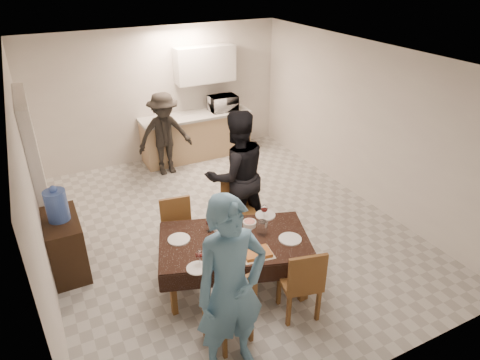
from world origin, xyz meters
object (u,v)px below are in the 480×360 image
(console, at_px, (66,245))
(water_pitcher, at_px, (262,228))
(water_jug, at_px, (57,206))
(microwave, at_px, (223,103))
(dining_table, at_px, (235,242))
(person_near, at_px, (231,290))
(person_far, at_px, (237,175))
(wine_bottle, at_px, (229,229))
(person_kitchen, at_px, (165,134))
(savoury_tart, at_px, (257,253))

(console, relative_size, water_pitcher, 4.62)
(water_jug, height_order, microwave, microwave)
(dining_table, height_order, console, console)
(person_near, bearing_deg, dining_table, 61.83)
(microwave, bearing_deg, person_far, 68.82)
(dining_table, xyz_separation_m, wine_bottle, (-0.05, 0.05, 0.17))
(water_jug, height_order, person_far, person_far)
(person_far, distance_m, person_kitchen, 2.44)
(person_far, bearing_deg, microwave, -109.45)
(savoury_tart, relative_size, person_kitchen, 0.23)
(wine_bottle, height_order, person_kitchen, person_kitchen)
(water_pitcher, distance_m, savoury_tart, 0.42)
(console, distance_m, wine_bottle, 2.20)
(dining_table, distance_m, person_far, 1.22)
(wine_bottle, relative_size, person_near, 0.14)
(water_jug, bearing_deg, console, 90.00)
(dining_table, xyz_separation_m, savoury_tart, (0.10, -0.38, 0.05))
(wine_bottle, relative_size, water_pitcher, 1.52)
(microwave, bearing_deg, dining_table, 67.02)
(wine_bottle, xyz_separation_m, person_near, (-0.50, -1.10, 0.14))
(wine_bottle, distance_m, microwave, 4.23)
(wine_bottle, xyz_separation_m, savoury_tart, (0.15, -0.43, -0.12))
(dining_table, bearing_deg, savoury_tart, -56.76)
(water_jug, height_order, savoury_tart, water_jug)
(console, xyz_separation_m, wine_bottle, (1.78, -1.21, 0.44))
(water_pitcher, bearing_deg, console, 148.98)
(savoury_tart, bearing_deg, console, 139.63)
(savoury_tart, bearing_deg, water_jug, 139.63)
(microwave, xyz_separation_m, person_kitchen, (-1.41, -0.45, -0.27))
(dining_table, height_order, person_near, person_near)
(wine_bottle, bearing_deg, person_far, 59.04)
(water_jug, distance_m, wine_bottle, 2.16)
(wine_bottle, xyz_separation_m, person_kitchen, (0.30, 3.41, -0.05))
(dining_table, relative_size, microwave, 3.64)
(water_jug, xyz_separation_m, person_near, (1.28, -2.31, -0.01))
(savoury_tart, xyz_separation_m, microwave, (1.56, 4.29, 0.34))
(wine_bottle, height_order, microwave, microwave)
(person_near, bearing_deg, savoury_tart, 45.35)
(water_pitcher, relative_size, savoury_tart, 0.51)
(console, relative_size, wine_bottle, 3.04)
(person_near, bearing_deg, wine_bottle, 65.04)
(person_near, xyz_separation_m, person_far, (1.10, 2.10, -0.02))
(dining_table, bearing_deg, console, 163.93)
(water_jug, relative_size, person_far, 0.21)
(wine_bottle, relative_size, microwave, 0.51)
(console, height_order, savoury_tart, console)
(console, bearing_deg, water_pitcher, -31.02)
(dining_table, xyz_separation_m, water_jug, (-1.83, 1.26, 0.33))
(water_pitcher, relative_size, person_far, 0.10)
(wine_bottle, bearing_deg, savoury_tart, -70.77)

